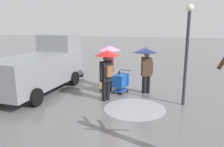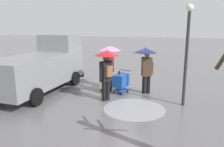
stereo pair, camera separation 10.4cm
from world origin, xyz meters
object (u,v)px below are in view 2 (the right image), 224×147
(hand_dolly_boxes, at_px, (105,80))
(pedestrian_white_side, at_px, (110,56))
(pedestrian_pink_side, at_px, (107,63))
(street_lamp, at_px, (187,45))
(cargo_van_parked_right, at_px, (42,66))
(pedestrian_black_side, at_px, (146,59))
(shopping_cart_vendor, at_px, (121,81))

(hand_dolly_boxes, xyz_separation_m, pedestrian_white_side, (-0.00, -0.78, 1.02))
(pedestrian_pink_side, relative_size, street_lamp, 0.56)
(pedestrian_pink_side, bearing_deg, cargo_van_parked_right, -8.54)
(cargo_van_parked_right, height_order, hand_dolly_boxes, cargo_van_parked_right)
(pedestrian_black_side, xyz_separation_m, pedestrian_white_side, (1.83, -0.48, 0.00))
(hand_dolly_boxes, xyz_separation_m, street_lamp, (-3.51, 0.84, 1.81))
(pedestrian_pink_side, height_order, pedestrian_white_side, same)
(pedestrian_white_side, bearing_deg, shopping_cart_vendor, 135.81)
(shopping_cart_vendor, distance_m, pedestrian_white_side, 1.45)
(cargo_van_parked_right, xyz_separation_m, pedestrian_white_side, (-2.95, -1.37, 0.41))
(cargo_van_parked_right, height_order, pedestrian_pink_side, cargo_van_parked_right)
(shopping_cart_vendor, relative_size, pedestrian_pink_side, 0.49)
(hand_dolly_boxes, bearing_deg, pedestrian_black_side, -170.63)
(hand_dolly_boxes, bearing_deg, shopping_cart_vendor, -175.34)
(cargo_van_parked_right, bearing_deg, hand_dolly_boxes, -168.79)
(shopping_cart_vendor, xyz_separation_m, street_lamp, (-2.76, 0.90, 1.80))
(shopping_cart_vendor, distance_m, hand_dolly_boxes, 0.75)
(pedestrian_pink_side, distance_m, pedestrian_black_side, 1.98)
(pedestrian_pink_side, relative_size, pedestrian_white_side, 1.00)
(pedestrian_black_side, relative_size, street_lamp, 0.56)
(pedestrian_pink_side, bearing_deg, pedestrian_white_side, -77.37)
(pedestrian_white_side, bearing_deg, cargo_van_parked_right, 24.87)
(shopping_cart_vendor, bearing_deg, hand_dolly_boxes, 4.66)
(shopping_cart_vendor, distance_m, street_lamp, 3.42)
(shopping_cart_vendor, relative_size, hand_dolly_boxes, 0.79)
(cargo_van_parked_right, bearing_deg, pedestrian_pink_side, 171.46)
(hand_dolly_boxes, bearing_deg, pedestrian_pink_side, 111.15)
(pedestrian_black_side, bearing_deg, pedestrian_white_side, -14.67)
(pedestrian_white_side, bearing_deg, pedestrian_pink_side, 102.63)
(cargo_van_parked_right, distance_m, pedestrian_black_side, 4.88)
(hand_dolly_boxes, relative_size, pedestrian_pink_side, 0.61)
(cargo_van_parked_right, distance_m, hand_dolly_boxes, 3.07)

